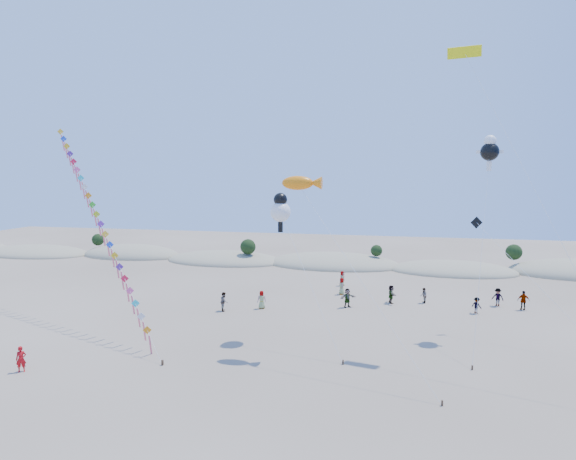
{
  "coord_description": "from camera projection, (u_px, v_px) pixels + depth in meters",
  "views": [
    {
      "loc": [
        8.43,
        -21.58,
        12.69
      ],
      "look_at": [
        0.45,
        14.0,
        8.5
      ],
      "focal_mm": 30.0,
      "sensor_mm": 36.0,
      "label": 1
    }
  ],
  "objects": [
    {
      "name": "kite_train",
      "position": [
        97.0,
        217.0,
        40.62
      ],
      "size": [
        18.21,
        14.18,
        17.62
      ],
      "color": "#3F2D1E",
      "rests_on": "ground"
    },
    {
      "name": "beachgoers",
      "position": [
        383.0,
        296.0,
        47.27
      ],
      "size": [
        28.48,
        13.75,
        1.84
      ],
      "color": "slate",
      "rests_on": "ground"
    },
    {
      "name": "ground",
      "position": [
        218.0,
        428.0,
        24.2
      ],
      "size": [
        160.0,
        160.0,
        0.0
      ],
      "primitive_type": "plane",
      "color": "#796753",
      "rests_on": "ground"
    },
    {
      "name": "parafoil_kite",
      "position": [
        467.0,
        57.0,
        34.43
      ],
      "size": [
        9.82,
        11.74,
        21.91
      ],
      "color": "#3F2D1E",
      "rests_on": "ground"
    },
    {
      "name": "dune_ridge",
      "position": [
        340.0,
        265.0,
        67.72
      ],
      "size": [
        145.3,
        11.49,
        5.57
      ],
      "color": "gray",
      "rests_on": "ground"
    },
    {
      "name": "cartoon_kite_high",
      "position": [
        490.0,
        150.0,
        37.6
      ],
      "size": [
        2.98,
        9.28,
        15.8
      ],
      "color": "#3F2D1E",
      "rests_on": "ground"
    },
    {
      "name": "cartoon_kite_low",
      "position": [
        281.0,
        209.0,
        37.15
      ],
      "size": [
        6.33,
        5.74,
        11.32
      ],
      "color": "#3F2D1E",
      "rests_on": "ground"
    },
    {
      "name": "dark_kite",
      "position": [
        509.0,
        256.0,
        37.28
      ],
      "size": [
        8.69,
        6.93,
        9.32
      ],
      "color": "#3F2D1E",
      "rests_on": "ground"
    },
    {
      "name": "fish_kite",
      "position": [
        302.0,
        183.0,
        33.97
      ],
      "size": [
        10.8,
        7.55,
        12.63
      ],
      "color": "#3F2D1E",
      "rests_on": "ground"
    },
    {
      "name": "flyer_foreground",
      "position": [
        21.0,
        359.0,
        31.06
      ],
      "size": [
        0.73,
        0.67,
        1.68
      ],
      "primitive_type": "imported",
      "rotation": [
        0.0,
        0.0,
        0.56
      ],
      "color": "#B40E13",
      "rests_on": "ground"
    }
  ]
}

